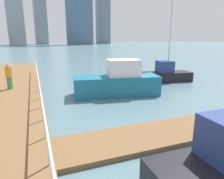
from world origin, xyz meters
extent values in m
plane|color=slate|center=(0.00, 20.00, 0.00)|extent=(300.00, 300.00, 0.00)
cube|color=brown|center=(4.03, 7.20, 0.09)|extent=(15.07, 2.00, 0.18)
cylinder|color=white|center=(-3.15, 6.17, 0.93)|extent=(0.06, 0.06, 1.05)
cylinder|color=white|center=(-3.15, 7.81, 0.93)|extent=(0.06, 0.06, 1.05)
cylinder|color=white|center=(-3.15, 9.45, 0.93)|extent=(0.06, 0.06, 1.05)
cylinder|color=white|center=(-3.15, 11.08, 0.93)|extent=(0.06, 0.06, 1.05)
cylinder|color=white|center=(-3.15, 12.72, 0.93)|extent=(0.06, 0.06, 1.05)
cylinder|color=white|center=(-3.15, 14.36, 0.93)|extent=(0.06, 0.06, 1.05)
cylinder|color=white|center=(-3.15, 16.00, 0.93)|extent=(0.06, 0.06, 1.05)
cylinder|color=white|center=(-3.15, 17.63, 0.93)|extent=(0.06, 0.06, 1.05)
cylinder|color=white|center=(-3.15, 19.27, 0.93)|extent=(0.06, 0.06, 1.05)
cylinder|color=white|center=(-3.15, 20.91, 0.93)|extent=(0.06, 0.06, 1.05)
cylinder|color=white|center=(-3.15, 22.55, 0.93)|extent=(0.06, 0.06, 1.05)
cylinder|color=white|center=(-3.15, 9.45, 1.45)|extent=(0.06, 26.20, 0.06)
cylinder|color=brown|center=(0.93, 4.77, 0.76)|extent=(0.27, 0.27, 1.52)
cube|color=black|center=(7.45, 15.80, 0.40)|extent=(4.23, 2.10, 0.81)
cube|color=navy|center=(7.14, 15.85, 1.29)|extent=(1.40, 1.40, 0.97)
cylinder|color=silver|center=(7.45, 15.80, 4.59)|extent=(0.12, 0.12, 7.55)
cube|color=#1E6B8C|center=(1.64, 13.27, 0.64)|extent=(5.74, 2.74, 1.27)
cube|color=white|center=(2.09, 13.19, 1.80)|extent=(2.26, 1.80, 1.06)
cube|color=#3F8C4C|center=(-4.91, 15.76, 0.81)|extent=(0.33, 0.34, 0.82)
cube|color=orange|center=(-4.91, 15.76, 1.54)|extent=(0.40, 0.42, 0.65)
sphere|color=tan|center=(-4.91, 15.76, 1.98)|extent=(0.22, 0.22, 0.22)
cube|color=slate|center=(39.75, 130.28, 16.97)|extent=(7.97, 7.04, 33.93)
camera|label=1|loc=(-3.30, 1.10, 3.69)|focal=32.91mm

